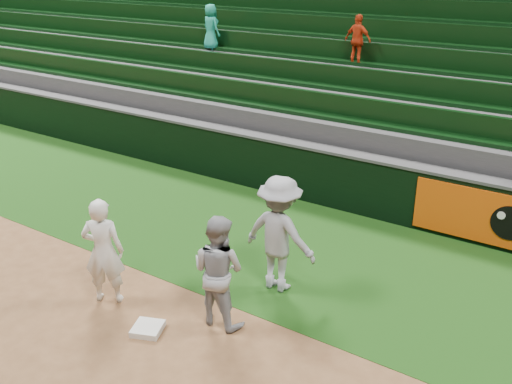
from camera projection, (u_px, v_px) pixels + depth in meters
ground at (177, 330)px, 8.16m from camera, size 70.00×70.00×0.00m
foul_grass at (285, 247)px, 10.46m from camera, size 36.00×4.20×0.01m
first_base at (148, 329)px, 8.10m from camera, size 0.52×0.52×0.09m
first_baseman at (103, 251)px, 8.54m from camera, size 0.74×0.67×1.71m
baserunner at (218, 271)px, 8.04m from camera, size 0.82×0.64×1.69m
base_coach at (279, 234)px, 8.83m from camera, size 1.24×0.73×1.90m
field_wall at (341, 179)px, 11.89m from camera, size 36.00×0.45×1.25m
stadium_seating at (408, 94)px, 14.39m from camera, size 36.00×5.95×5.20m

